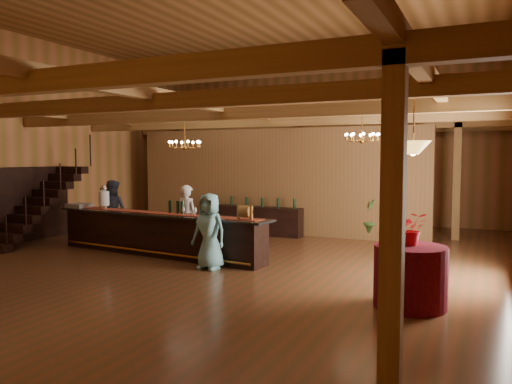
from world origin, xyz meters
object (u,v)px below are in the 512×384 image
at_px(guest, 209,231).
at_px(staff_second, 112,211).
at_px(pendant_lamp, 413,148).
at_px(tasting_bar, 158,234).
at_px(chandelier_left, 185,144).
at_px(beverage_dispenser, 104,197).
at_px(raffle_drum, 245,211).
at_px(chandelier_right, 362,137).
at_px(floor_plant, 373,219).
at_px(bartender, 187,217).
at_px(round_table, 410,277).
at_px(backbar_shelf, 254,220).

bearing_deg(guest, staff_second, 161.08).
distance_m(pendant_lamp, staff_second, 8.55).
relative_size(tasting_bar, chandelier_left, 7.35).
xyz_separation_m(beverage_dispenser, raffle_drum, (4.19, -0.51, -0.11)).
xyz_separation_m(chandelier_left, chandelier_right, (4.23, 1.06, 0.15)).
distance_m(tasting_bar, floor_plant, 5.88).
height_order(bartender, staff_second, staff_second).
bearing_deg(pendant_lamp, bartender, 155.44).
bearing_deg(staff_second, beverage_dispenser, 108.87).
relative_size(chandelier_left, chandelier_right, 1.00).
bearing_deg(bartender, guest, 142.75).
relative_size(raffle_drum, floor_plant, 0.30).
height_order(round_table, pendant_lamp, pendant_lamp).
relative_size(guest, floor_plant, 1.36).
height_order(backbar_shelf, pendant_lamp, pendant_lamp).
xyz_separation_m(round_table, floor_plant, (-1.82, 5.99, 0.10)).
bearing_deg(chandelier_left, beverage_dispenser, -150.65).
bearing_deg(guest, floor_plant, 69.88).
bearing_deg(guest, raffle_drum, 45.29).
bearing_deg(round_table, raffle_drum, 157.45).
xyz_separation_m(chandelier_left, floor_plant, (4.10, 3.03, -2.02)).
bearing_deg(backbar_shelf, bartender, -98.56).
bearing_deg(beverage_dispenser, chandelier_right, 18.93).
bearing_deg(beverage_dispenser, backbar_shelf, 54.31).
relative_size(backbar_shelf, chandelier_left, 3.63).
xyz_separation_m(tasting_bar, pendant_lamp, (5.88, -1.74, 1.91)).
xyz_separation_m(tasting_bar, raffle_drum, (2.39, -0.29, 0.65)).
xyz_separation_m(raffle_drum, chandelier_right, (1.80, 2.57, 1.59)).
relative_size(beverage_dispenser, raffle_drum, 1.76).
xyz_separation_m(tasting_bar, staff_second, (-2.11, 0.87, 0.34)).
bearing_deg(staff_second, bartender, 172.33).
relative_size(round_table, staff_second, 0.65).
bearing_deg(floor_plant, guest, -113.90).
distance_m(beverage_dispenser, staff_second, 0.83).
distance_m(beverage_dispenser, chandelier_right, 6.50).
bearing_deg(beverage_dispenser, chandelier_left, 29.35).
bearing_deg(pendant_lamp, guest, 166.71).
relative_size(pendant_lamp, guest, 0.58).
height_order(tasting_bar, floor_plant, floor_plant).
bearing_deg(backbar_shelf, chandelier_right, -22.38).
distance_m(tasting_bar, raffle_drum, 2.49).
bearing_deg(guest, backbar_shelf, 107.73).
relative_size(raffle_drum, chandelier_right, 0.42).
bearing_deg(raffle_drum, backbar_shelf, 112.69).
distance_m(chandelier_left, staff_second, 2.74).
bearing_deg(chandelier_left, guest, -46.90).
bearing_deg(backbar_shelf, staff_second, -134.43).
distance_m(chandelier_left, bartender, 1.86).
xyz_separation_m(backbar_shelf, pendant_lamp, (5.17, -5.46, 1.99)).
bearing_deg(bartender, floor_plant, -129.38).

